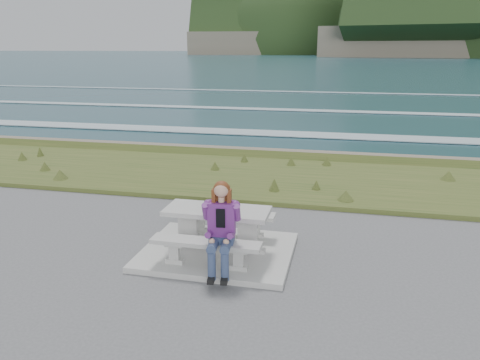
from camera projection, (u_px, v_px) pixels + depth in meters
The scene contains 8 objects.
concrete_slab at pixel (218, 252), 8.26m from camera, with size 2.60×2.10×0.10m, color #A9A9A3.
picnic_table at pixel (217, 218), 8.09m from camera, with size 1.80×0.75×0.75m.
bench_landward at pixel (206, 246), 7.49m from camera, with size 1.80×0.35×0.45m.
bench_seaward at pixel (227, 217), 8.81m from camera, with size 1.80×0.35×0.45m.
grass_verge at pixel (266, 180), 12.96m from camera, with size 160.00×4.50×0.22m, color #2F4A1B.
shore_drop at pixel (281, 157), 15.68m from camera, with size 160.00×0.80×2.20m, color #716954.
ocean at pixel (315, 127), 32.28m from camera, with size 1600.00×1600.00×0.09m.
seated_woman at pixel (221, 241), 7.25m from camera, with size 0.49×0.77×1.45m.
Camera 1 is at (2.08, -7.32, 3.51)m, focal length 35.00 mm.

